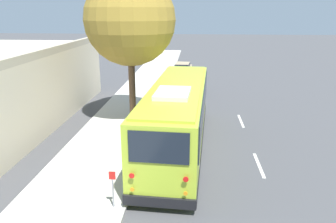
{
  "coord_description": "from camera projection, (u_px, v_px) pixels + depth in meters",
  "views": [
    {
      "loc": [
        -14.58,
        -0.56,
        6.51
      ],
      "look_at": [
        2.13,
        0.78,
        1.3
      ],
      "focal_mm": 35.0,
      "sensor_mm": 36.0,
      "label": 1
    }
  ],
  "objects": [
    {
      "name": "curb_strip",
      "position": [
        146.0,
        148.0,
        15.96
      ],
      "size": [
        80.0,
        0.14,
        0.15
      ],
      "primitive_type": "cube",
      "color": "#AAA69D",
      "rests_on": "ground"
    },
    {
      "name": "sidewalk_slab",
      "position": [
        105.0,
        147.0,
        16.11
      ],
      "size": [
        80.0,
        3.89,
        0.15
      ],
      "primitive_type": "cube",
      "color": "beige",
      "rests_on": "ground"
    },
    {
      "name": "parked_sedan_black",
      "position": [
        182.0,
        85.0,
        26.73
      ],
      "size": [
        4.32,
        1.91,
        1.33
      ],
      "rotation": [
        0.0,
        0.0,
        -0.05
      ],
      "color": "black",
      "rests_on": "ground"
    },
    {
      "name": "sign_post_near",
      "position": [
        113.0,
        189.0,
        10.86
      ],
      "size": [
        0.06,
        0.22,
        1.32
      ],
      "color": "gray",
      "rests_on": "sidewalk_slab"
    },
    {
      "name": "parked_sedan_tan",
      "position": [
        183.0,
        70.0,
        33.75
      ],
      "size": [
        4.71,
        1.94,
        1.32
      ],
      "rotation": [
        0.0,
        0.0,
        -0.07
      ],
      "color": "tan",
      "rests_on": "ground"
    },
    {
      "name": "shuttle_bus",
      "position": [
        178.0,
        113.0,
        15.73
      ],
      "size": [
        11.53,
        3.1,
        3.33
      ],
      "rotation": [
        0.0,
        0.0,
        -0.06
      ],
      "color": "#ADC633",
      "rests_on": "ground"
    },
    {
      "name": "sign_post_far",
      "position": [
        124.0,
        166.0,
        12.49
      ],
      "size": [
        0.06,
        0.06,
        1.34
      ],
      "color": "gray",
      "rests_on": "sidewalk_slab"
    },
    {
      "name": "lane_stripe_ahead",
      "position": [
        241.0,
        121.0,
        20.08
      ],
      "size": [
        2.4,
        0.14,
        0.01
      ],
      "primitive_type": "cube",
      "color": "silver",
      "rests_on": "ground"
    },
    {
      "name": "street_tree",
      "position": [
        130.0,
        13.0,
        18.33
      ],
      "size": [
        5.14,
        5.14,
        9.17
      ],
      "color": "brown",
      "rests_on": "sidewalk_slab"
    },
    {
      "name": "lane_stripe_mid",
      "position": [
        259.0,
        165.0,
        14.36
      ],
      "size": [
        2.4,
        0.14,
        0.01
      ],
      "primitive_type": "cube",
      "color": "silver",
      "rests_on": "ground"
    },
    {
      "name": "ground_plane",
      "position": [
        180.0,
        150.0,
        15.85
      ],
      "size": [
        160.0,
        160.0,
        0.0
      ],
      "primitive_type": "plane",
      "color": "#474749"
    }
  ]
}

